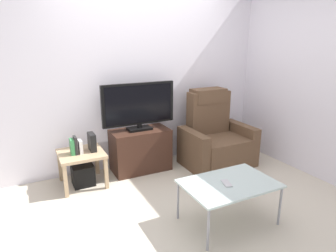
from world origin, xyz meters
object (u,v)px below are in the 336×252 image
Objects in this scene: book_rightmost at (80,147)px; recliner_armchair at (215,139)px; book_leftmost at (72,147)px; television at (139,105)px; game_console at (92,142)px; tv_stand at (141,150)px; side_table at (81,157)px; subwoofer_box at (83,175)px; coffee_table at (229,185)px; cell_phone at (227,183)px; book_middle at (75,145)px.

recliner_armchair is at bearing -4.65° from book_rightmost.
television is at bearing 7.97° from book_leftmost.
tv_stand is at bearing 6.76° from game_console.
side_table is 0.23m from subwoofer_box.
recliner_armchair reaches higher than game_console.
tv_stand is at bearing 101.47° from coffee_table.
tv_stand is 1.10m from recliner_armchair.
recliner_armchair is 4.90× the size of game_console.
subwoofer_box is at bearing 143.91° from cell_phone.
game_console reaches higher than subwoofer_box.
television reaches higher than game_console.
coffee_table is (-0.75, -1.29, 0.03)m from recliner_armchair.
side_table reaches higher than subwoofer_box.
book_leftmost reaches higher than subwoofer_box.
coffee_table is (0.32, -1.56, 0.11)m from tv_stand.
book_leftmost is at bearing -172.03° from television.
book_leftmost is 1.27× the size of cell_phone.
side_table is (-1.89, 0.17, -0.01)m from recliner_armchair.
game_console is at bearing 3.95° from subwoofer_box.
recliner_armchair is at bearing -14.82° from television.
subwoofer_box is (-0.00, 0.00, -0.23)m from side_table.
recliner_armchair is 1.90m from book_rightmost.
cell_phone is at bearing -53.36° from side_table.
book_rightmost is 0.18× the size of coffee_table.
coffee_table is at bearing -52.28° from side_table.
recliner_armchair is at bearing 59.86° from coffee_table.
book_leftmost is 0.21× the size of coffee_table.
book_leftmost is at bearing -176.21° from recliner_armchair.
television is 6.19× the size of book_rightmost.
book_rightmost is (-0.00, -0.02, 0.38)m from subwoofer_box.
game_console is at bearing -171.68° from television.
game_console reaches higher than book_leftmost.
side_table is at bearing 78.33° from book_rightmost.
television is (-0.00, 0.02, 0.63)m from tv_stand.
cell_phone is at bearing -80.06° from television.
subwoofer_box is 0.29× the size of coffee_table.
game_console is at bearing 11.37° from book_rightmost.
book_middle is at bearing -171.67° from game_console.
television is at bearing 90.00° from tv_stand.
tv_stand is 0.72m from game_console.
side_table is (-0.82, -0.09, 0.07)m from tv_stand.
recliner_armchair reaches higher than side_table.
television reaches higher than coffee_table.
television is at bearing 8.32° from game_console.
coffee_table is 6.00× the size of cell_phone.
subwoofer_box is 0.41m from book_leftmost.
book_rightmost is (-1.89, 0.15, 0.14)m from recliner_armchair.
side_table is at bearing -176.05° from game_console.
game_console is 1.78m from coffee_table.
side_table is 1.84m from cell_phone.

